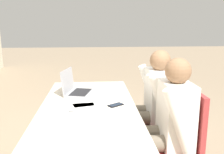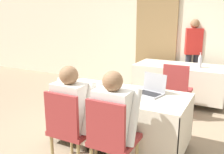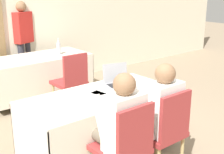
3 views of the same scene
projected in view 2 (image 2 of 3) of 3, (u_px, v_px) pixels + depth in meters
The scene contains 17 objects.
ground_plane at pixel (119, 144), 3.32m from camera, with size 24.00×24.00×0.00m, color gray.
wall_back at pixel (176, 30), 5.45m from camera, with size 12.00×0.06×2.70m.
curtain_panel at pixel (156, 31), 5.60m from camera, with size 0.95×0.04×2.65m.
conference_table_near at pixel (119, 105), 3.19m from camera, with size 1.70×0.81×0.72m.
conference_table_far at pixel (180, 74), 4.88m from camera, with size 1.70×0.81×0.72m.
laptop at pixel (150, 90), 3.08m from camera, with size 0.37×0.34×0.25m.
cell_phone at pixel (109, 97), 2.95m from camera, with size 0.13×0.15×0.01m.
paper_beside_laptop at pixel (120, 90), 3.24m from camera, with size 0.25×0.32×0.00m.
paper_centre_table at pixel (126, 93), 3.11m from camera, with size 0.28×0.34×0.00m.
paper_left_edge at pixel (103, 89), 3.28m from camera, with size 0.24×0.31×0.00m.
water_bottle at pixel (200, 61), 4.57m from camera, with size 0.07×0.07×0.28m.
chair_near_left at pixel (69, 126), 2.70m from camera, with size 0.44×0.44×0.91m.
chair_near_right at pixel (111, 137), 2.47m from camera, with size 0.44×0.44×0.91m.
chair_far_spare at pixel (177, 88), 4.11m from camera, with size 0.45×0.45×0.91m.
person_checkered_shirt at pixel (75, 109), 2.75m from camera, with size 0.50×0.52×1.17m.
person_white_shirt at pixel (116, 118), 2.52m from camera, with size 0.50×0.52×1.17m.
person_red_shirt at pixel (193, 51), 5.36m from camera, with size 0.39×0.31×1.59m.
Camera 2 is at (1.30, -2.71, 1.69)m, focal length 40.00 mm.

